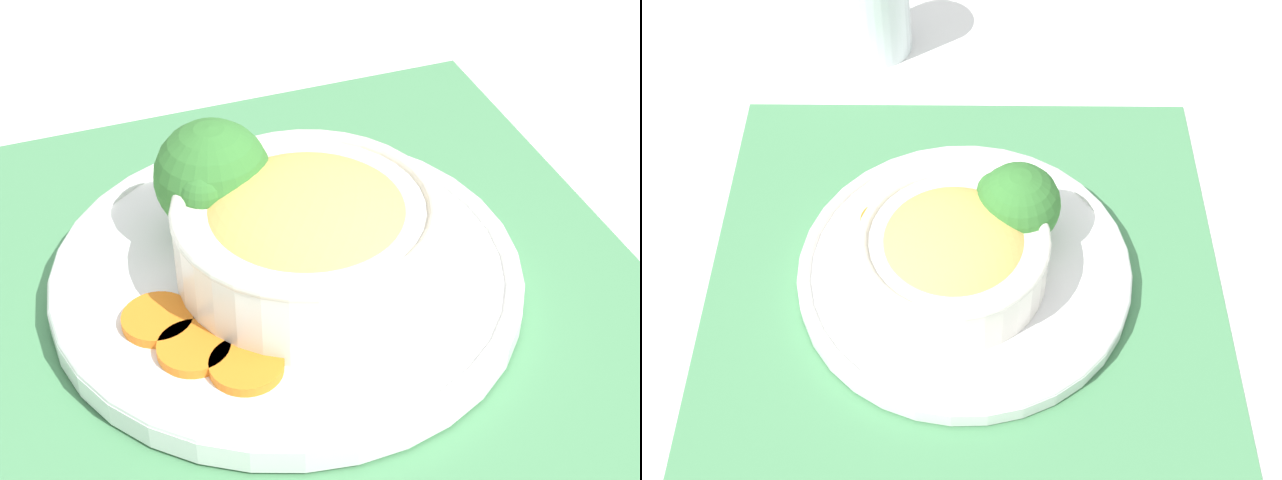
{
  "view_description": "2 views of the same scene",
  "coord_description": "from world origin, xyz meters",
  "views": [
    {
      "loc": [
        -0.49,
        0.12,
        0.45
      ],
      "look_at": [
        -0.01,
        -0.02,
        0.05
      ],
      "focal_mm": 60.0,
      "sensor_mm": 36.0,
      "label": 1
    },
    {
      "loc": [
        0.03,
        -0.47,
        0.64
      ],
      "look_at": [
        -0.0,
        0.0,
        0.05
      ],
      "focal_mm": 50.0,
      "sensor_mm": 36.0,
      "label": 2
    }
  ],
  "objects": [
    {
      "name": "carrot_slice_near",
      "position": [
        -0.03,
        0.08,
        0.02
      ],
      "size": [
        0.04,
        0.04,
        0.01
      ],
      "color": "orange",
      "rests_on": "plate"
    },
    {
      "name": "plate",
      "position": [
        0.0,
        0.0,
        0.02
      ],
      "size": [
        0.29,
        0.29,
        0.02
      ],
      "color": "white",
      "rests_on": "placemat"
    },
    {
      "name": "ground_plane",
      "position": [
        0.0,
        0.0,
        0.0
      ],
      "size": [
        4.0,
        4.0,
        0.0
      ],
      "primitive_type": "plane",
      "color": "white"
    },
    {
      "name": "bowl",
      "position": [
        -0.01,
        -0.01,
        0.05
      ],
      "size": [
        0.16,
        0.16,
        0.07
      ],
      "color": "silver",
      "rests_on": "plate"
    },
    {
      "name": "broccoli_floret",
      "position": [
        0.04,
        0.03,
        0.07
      ],
      "size": [
        0.07,
        0.07,
        0.08
      ],
      "color": "#759E51",
      "rests_on": "plate"
    },
    {
      "name": "carrot_slice_middle",
      "position": [
        -0.06,
        0.07,
        0.02
      ],
      "size": [
        0.04,
        0.04,
        0.01
      ],
      "color": "orange",
      "rests_on": "plate"
    },
    {
      "name": "carrot_slice_far",
      "position": [
        -0.08,
        0.04,
        0.02
      ],
      "size": [
        0.04,
        0.04,
        0.01
      ],
      "color": "orange",
      "rests_on": "plate"
    },
    {
      "name": "placemat",
      "position": [
        0.0,
        0.0,
        0.0
      ],
      "size": [
        0.48,
        0.48,
        0.0
      ],
      "color": "#4C8C59",
      "rests_on": "ground_plane"
    }
  ]
}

